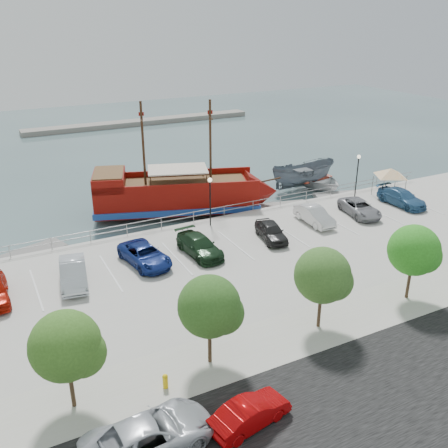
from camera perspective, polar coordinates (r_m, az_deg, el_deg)
name	(u,v)px	position (r m, az deg, el deg)	size (l,w,h in m)	color
ground	(248,267)	(38.26, 2.71, -4.91)	(160.00, 160.00, 0.00)	#3A5256
street	(409,383)	(27.37, 20.37, -16.71)	(100.00, 8.00, 0.04)	black
sidewalk	(332,322)	(30.73, 12.20, -10.87)	(100.00, 4.00, 0.05)	#AEAB9B
seawall_railing	(204,215)	(43.92, -2.30, 1.07)	(50.00, 0.06, 1.00)	gray
far_shore	(141,122)	(90.19, -9.42, 11.42)	(40.00, 3.00, 0.80)	gray
pirate_ship	(190,194)	(47.94, -3.91, 3.40)	(18.16, 10.13, 11.26)	#770B05
patrol_boat	(303,177)	(55.24, 8.98, 5.33)	(2.81, 7.46, 2.89)	slate
speedboat	(314,181)	(56.28, 10.25, 4.84)	(5.23, 7.33, 1.52)	white
dock_west	(18,258)	(42.32, -22.45, -3.59)	(7.47, 2.13, 0.43)	slate
dock_mid	(270,209)	(49.07, 5.33, 1.74)	(7.78, 2.22, 0.44)	gray
dock_east	(343,195)	(54.25, 13.48, 3.24)	(6.19, 1.77, 0.35)	gray
canopy_tent	(391,168)	(52.23, 18.58, 6.04)	(4.75, 4.75, 3.16)	slate
street_van	(149,435)	(22.56, -8.51, -22.75)	(2.59, 5.61, 1.56)	#B1B6BD
street_sedan	(250,413)	(23.44, 2.98, -20.80)	(1.36, 3.90, 1.29)	#A90506
fire_hydrant	(165,381)	(25.45, -6.72, -17.36)	(0.28, 0.28, 0.82)	yellow
lamp_post_mid	(210,193)	(41.97, -1.60, 3.55)	(0.36, 0.36, 4.28)	black
lamp_post_right	(358,168)	(50.64, 15.03, 6.17)	(0.36, 0.36, 4.28)	black
tree_b	(70,348)	(23.56, -17.24, -13.34)	(3.30, 3.20, 5.00)	#473321
tree_c	(213,308)	(25.21, -1.32, -9.57)	(3.30, 3.20, 5.00)	#473321
tree_d	(325,277)	(28.52, 11.50, -5.93)	(3.30, 3.20, 5.00)	#473321
tree_e	(416,252)	(33.01, 21.12, -2.96)	(3.30, 3.20, 5.00)	#473321
parked_car_b	(73,273)	(35.08, -16.84, -5.38)	(1.68, 4.83, 1.59)	silver
parked_car_c	(145,255)	(36.65, -9.05, -3.52)	(2.35, 5.09, 1.41)	navy
parked_car_d	(199,246)	(37.62, -2.82, -2.50)	(2.02, 4.97, 1.44)	black
parked_car_e	(271,231)	(40.24, 5.41, -0.82)	(1.70, 4.23, 1.44)	black
parked_car_f	(314,215)	(43.86, 10.30, 0.97)	(1.56, 4.48, 1.48)	silver
parked_car_g	(360,208)	(46.65, 15.25, 1.78)	(2.25, 4.87, 1.35)	gray
parked_car_h	(402,198)	(50.32, 19.65, 2.86)	(2.09, 5.13, 1.49)	#2E5B87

